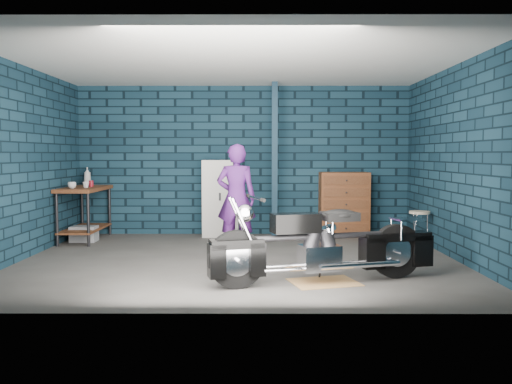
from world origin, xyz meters
TOP-DOWN VIEW (x-y plane):
  - ground at (0.00, 0.00)m, footprint 6.00×6.00m
  - room_walls at (0.00, 0.55)m, footprint 6.02×5.01m
  - support_post at (0.55, 1.95)m, footprint 0.10×0.10m
  - workbench at (-2.68, 1.75)m, footprint 0.60×1.40m
  - drip_mat at (1.02, -1.29)m, footprint 0.87×0.74m
  - motorcycle at (1.02, -1.29)m, footprint 2.37×1.21m
  - person at (-0.06, 0.71)m, footprint 0.61×0.41m
  - storage_bin at (-2.66, 1.62)m, footprint 0.42×0.30m
  - locker at (-0.40, 2.23)m, footprint 0.63×0.45m
  - tool_chest at (1.80, 2.23)m, footprint 0.86×0.48m
  - shop_stool at (2.78, 0.99)m, footprint 0.40×0.40m
  - cup_a at (-2.76, 1.38)m, footprint 0.18×0.18m
  - cup_b at (-2.59, 1.54)m, footprint 0.14×0.14m
  - mug_red at (-2.59, 1.83)m, footprint 0.10×0.10m
  - bottle at (-2.79, 2.28)m, footprint 0.15×0.15m

SIDE VIEW (x-z plane):
  - ground at x=0.00m, z-range 0.00..0.00m
  - drip_mat at x=1.02m, z-range 0.00..0.01m
  - storage_bin at x=-2.66m, z-range 0.00..0.26m
  - shop_stool at x=2.78m, z-range 0.00..0.58m
  - workbench at x=-2.68m, z-range 0.00..0.91m
  - motorcycle at x=1.02m, z-range 0.00..1.01m
  - tool_chest at x=1.80m, z-range 0.00..1.14m
  - locker at x=-0.40m, z-range 0.00..1.36m
  - person at x=-0.06m, z-range 0.00..1.62m
  - cup_b at x=-2.59m, z-range 0.91..1.01m
  - cup_a at x=-2.76m, z-range 0.91..1.01m
  - mug_red at x=-2.59m, z-range 0.91..1.02m
  - bottle at x=-2.79m, z-range 0.91..1.23m
  - support_post at x=0.55m, z-range 0.00..2.70m
  - room_walls at x=0.00m, z-range 0.55..3.26m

